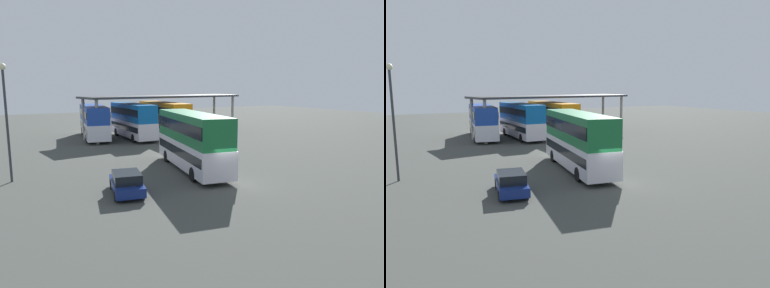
# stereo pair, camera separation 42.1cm
# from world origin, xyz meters

# --- Properties ---
(ground_plane) EXTENTS (140.00, 140.00, 0.00)m
(ground_plane) POSITION_xyz_m (0.00, 0.00, 0.00)
(ground_plane) COLOR #40433E
(double_decker_main) EXTENTS (4.37, 10.97, 4.36)m
(double_decker_main) POSITION_xyz_m (0.10, 4.58, 2.39)
(double_decker_main) COLOR silver
(double_decker_main) RESTS_ON ground_plane
(parked_hatchback) EXTENTS (2.49, 4.23, 1.35)m
(parked_hatchback) POSITION_xyz_m (-6.39, 1.22, 0.67)
(parked_hatchback) COLOR navy
(parked_hatchback) RESTS_ON ground_plane
(double_decker_near_canopy) EXTENTS (4.39, 11.81, 4.02)m
(double_decker_near_canopy) POSITION_xyz_m (-1.93, 24.99, 2.21)
(double_decker_near_canopy) COLOR white
(double_decker_near_canopy) RESTS_ON ground_plane
(double_decker_mid_row) EXTENTS (2.65, 10.39, 4.27)m
(double_decker_mid_row) POSITION_xyz_m (2.13, 22.40, 2.34)
(double_decker_mid_row) COLOR silver
(double_decker_mid_row) RESTS_ON ground_plane
(double_decker_far_right) EXTENTS (2.90, 11.44, 4.33)m
(double_decker_far_right) POSITION_xyz_m (6.46, 22.63, 2.37)
(double_decker_far_right) COLOR white
(double_decker_far_right) RESTS_ON ground_plane
(depot_canopy) EXTENTS (22.14, 7.83, 5.16)m
(depot_canopy) POSITION_xyz_m (7.06, 23.38, 4.82)
(depot_canopy) COLOR #33353A
(depot_canopy) RESTS_ON ground_plane
(lamppost_tall) EXTENTS (0.44, 0.44, 7.82)m
(lamppost_tall) POSITION_xyz_m (-12.15, 7.68, 4.92)
(lamppost_tall) COLOR #33353A
(lamppost_tall) RESTS_ON ground_plane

